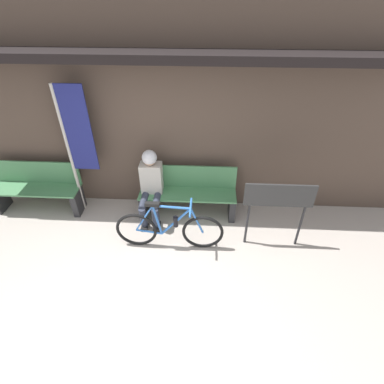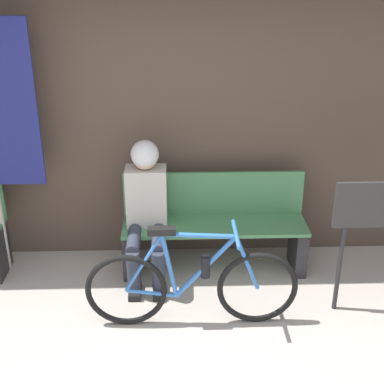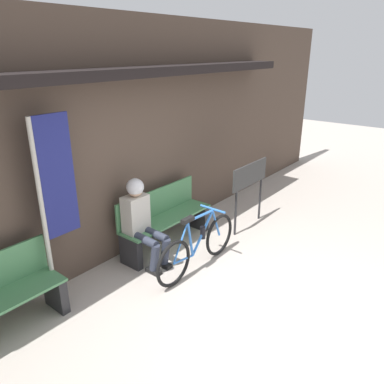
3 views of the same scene
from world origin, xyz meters
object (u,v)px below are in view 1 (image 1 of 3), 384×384
park_bench_near (188,194)px  bicycle (169,229)px  banner_pole (75,138)px  person_seated (151,182)px  signboard (279,200)px  park_bench_far (37,190)px

park_bench_near → bicycle: bearing=-105.3°
banner_pole → person_seated: bearing=-7.3°
park_bench_near → bicycle: size_ratio=1.00×
bicycle → park_bench_near: bearing=74.7°
bicycle → banner_pole: 1.97m
banner_pole → bicycle: bearing=-29.3°
park_bench_near → banner_pole: (-1.69, 0.03, 0.95)m
person_seated → banner_pole: size_ratio=0.56×
banner_pole → signboard: size_ratio=1.99×
park_bench_far → signboard: (3.85, -0.65, 0.43)m
park_bench_far → bicycle: bearing=-18.7°
park_bench_near → park_bench_far: (-2.55, -0.00, -0.01)m
banner_pole → park_bench_far: bearing=-177.9°
person_seated → banner_pole: 1.30m
banner_pole → signboard: 3.11m
banner_pole → signboard: (2.99, -0.68, -0.53)m
bicycle → park_bench_far: 2.47m
park_bench_far → banner_pole: 1.29m
park_bench_far → banner_pole: size_ratio=0.68×
banner_pole → signboard: banner_pole is taller
bicycle → banner_pole: bearing=150.7°
park_bench_near → park_bench_far: size_ratio=1.08×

